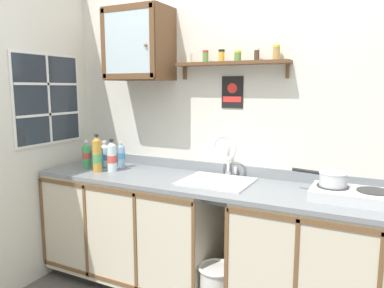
{
  "coord_description": "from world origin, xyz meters",
  "views": [
    {
      "loc": [
        0.96,
        -1.95,
        1.59
      ],
      "look_at": [
        -0.29,
        0.52,
        1.16
      ],
      "focal_mm": 34.4,
      "sensor_mm": 36.0,
      "label": 1
    }
  ],
  "objects_px": {
    "bottle_opaque_white_0": "(105,155)",
    "warning_sign": "(232,92)",
    "saucepan": "(332,178)",
    "sink": "(218,182)",
    "hot_plate_stove": "(352,195)",
    "bottle_water_clear_1": "(112,157)",
    "wall_cabinet": "(139,44)",
    "bottle_juice_amber_3": "(97,155)",
    "bottle_detergent_teal_5": "(98,157)",
    "bottle_water_blue_4": "(121,156)",
    "bottle_soda_green_2": "(87,155)"
  },
  "relations": [
    {
      "from": "sink",
      "to": "bottle_water_clear_1",
      "type": "bearing_deg",
      "value": -175.03
    },
    {
      "from": "bottle_water_blue_4",
      "to": "wall_cabinet",
      "type": "height_order",
      "value": "wall_cabinet"
    },
    {
      "from": "bottle_water_clear_1",
      "to": "sink",
      "type": "bearing_deg",
      "value": 4.97
    },
    {
      "from": "sink",
      "to": "warning_sign",
      "type": "bearing_deg",
      "value": 88.68
    },
    {
      "from": "wall_cabinet",
      "to": "bottle_water_blue_4",
      "type": "bearing_deg",
      "value": -170.09
    },
    {
      "from": "bottle_water_blue_4",
      "to": "warning_sign",
      "type": "height_order",
      "value": "warning_sign"
    },
    {
      "from": "saucepan",
      "to": "bottle_opaque_white_0",
      "type": "bearing_deg",
      "value": 178.01
    },
    {
      "from": "bottle_opaque_white_0",
      "to": "wall_cabinet",
      "type": "distance_m",
      "value": 0.97
    },
    {
      "from": "saucepan",
      "to": "wall_cabinet",
      "type": "distance_m",
      "value": 1.75
    },
    {
      "from": "bottle_water_blue_4",
      "to": "bottle_detergent_teal_5",
      "type": "relative_size",
      "value": 0.98
    },
    {
      "from": "bottle_opaque_white_0",
      "to": "bottle_soda_green_2",
      "type": "bearing_deg",
      "value": -139.77
    },
    {
      "from": "hot_plate_stove",
      "to": "bottle_soda_green_2",
      "type": "distance_m",
      "value": 2.08
    },
    {
      "from": "bottle_opaque_white_0",
      "to": "saucepan",
      "type": "bearing_deg",
      "value": -1.99
    },
    {
      "from": "saucepan",
      "to": "hot_plate_stove",
      "type": "bearing_deg",
      "value": -10.92
    },
    {
      "from": "sink",
      "to": "bottle_juice_amber_3",
      "type": "relative_size",
      "value": 1.6
    },
    {
      "from": "sink",
      "to": "bottle_detergent_teal_5",
      "type": "xyz_separation_m",
      "value": [
        -1.05,
        -0.07,
        0.11
      ]
    },
    {
      "from": "sink",
      "to": "bottle_water_blue_4",
      "type": "height_order",
      "value": "sink"
    },
    {
      "from": "bottle_detergent_teal_5",
      "to": "warning_sign",
      "type": "xyz_separation_m",
      "value": [
        1.05,
        0.32,
        0.53
      ]
    },
    {
      "from": "hot_plate_stove",
      "to": "bottle_water_clear_1",
      "type": "distance_m",
      "value": 1.8
    },
    {
      "from": "sink",
      "to": "bottle_water_blue_4",
      "type": "bearing_deg",
      "value": 176.06
    },
    {
      "from": "saucepan",
      "to": "sink",
      "type": "bearing_deg",
      "value": 177.84
    },
    {
      "from": "hot_plate_stove",
      "to": "bottle_water_clear_1",
      "type": "xyz_separation_m",
      "value": [
        -1.79,
        -0.03,
        0.08
      ]
    },
    {
      "from": "saucepan",
      "to": "bottle_soda_green_2",
      "type": "distance_m",
      "value": 1.96
    },
    {
      "from": "bottle_juice_amber_3",
      "to": "warning_sign",
      "type": "relative_size",
      "value": 1.28
    },
    {
      "from": "sink",
      "to": "bottle_juice_amber_3",
      "type": "bearing_deg",
      "value": -171.04
    },
    {
      "from": "bottle_juice_amber_3",
      "to": "bottle_water_blue_4",
      "type": "xyz_separation_m",
      "value": [
        0.07,
        0.22,
        -0.03
      ]
    },
    {
      "from": "sink",
      "to": "wall_cabinet",
      "type": "relative_size",
      "value": 0.87
    },
    {
      "from": "hot_plate_stove",
      "to": "bottle_opaque_white_0",
      "type": "xyz_separation_m",
      "value": [
        -1.96,
        0.09,
        0.06
      ]
    },
    {
      "from": "bottle_water_blue_4",
      "to": "warning_sign",
      "type": "xyz_separation_m",
      "value": [
        0.92,
        0.19,
        0.53
      ]
    },
    {
      "from": "saucepan",
      "to": "bottle_opaque_white_0",
      "type": "relative_size",
      "value": 1.54
    },
    {
      "from": "bottle_juice_amber_3",
      "to": "bottle_detergent_teal_5",
      "type": "height_order",
      "value": "bottle_juice_amber_3"
    },
    {
      "from": "hot_plate_stove",
      "to": "bottle_water_clear_1",
      "type": "bearing_deg",
      "value": -179.18
    },
    {
      "from": "saucepan",
      "to": "bottle_water_clear_1",
      "type": "relative_size",
      "value": 1.31
    },
    {
      "from": "bottle_opaque_white_0",
      "to": "bottle_detergent_teal_5",
      "type": "height_order",
      "value": "bottle_detergent_teal_5"
    },
    {
      "from": "bottle_juice_amber_3",
      "to": "bottle_water_clear_1",
      "type": "bearing_deg",
      "value": 41.67
    },
    {
      "from": "wall_cabinet",
      "to": "bottle_detergent_teal_5",
      "type": "bearing_deg",
      "value": -152.87
    },
    {
      "from": "bottle_water_blue_4",
      "to": "wall_cabinet",
      "type": "xyz_separation_m",
      "value": [
        0.18,
        0.03,
        0.91
      ]
    },
    {
      "from": "sink",
      "to": "saucepan",
      "type": "relative_size",
      "value": 1.42
    },
    {
      "from": "hot_plate_stove",
      "to": "wall_cabinet",
      "type": "relative_size",
      "value": 0.85
    },
    {
      "from": "sink",
      "to": "wall_cabinet",
      "type": "height_order",
      "value": "wall_cabinet"
    },
    {
      "from": "bottle_water_clear_1",
      "to": "bottle_juice_amber_3",
      "type": "relative_size",
      "value": 0.86
    },
    {
      "from": "bottle_opaque_white_0",
      "to": "warning_sign",
      "type": "xyz_separation_m",
      "value": [
        1.07,
        0.22,
        0.54
      ]
    },
    {
      "from": "bottle_soda_green_2",
      "to": "bottle_juice_amber_3",
      "type": "height_order",
      "value": "bottle_juice_amber_3"
    },
    {
      "from": "hot_plate_stove",
      "to": "wall_cabinet",
      "type": "distance_m",
      "value": 1.9
    },
    {
      "from": "sink",
      "to": "bottle_water_blue_4",
      "type": "xyz_separation_m",
      "value": [
        -0.91,
        0.06,
        0.11
      ]
    },
    {
      "from": "bottle_opaque_white_0",
      "to": "bottle_soda_green_2",
      "type": "xyz_separation_m",
      "value": [
        -0.11,
        -0.1,
        0.01
      ]
    },
    {
      "from": "sink",
      "to": "bottle_opaque_white_0",
      "type": "bearing_deg",
      "value": 178.13
    },
    {
      "from": "sink",
      "to": "bottle_opaque_white_0",
      "type": "relative_size",
      "value": 2.2
    },
    {
      "from": "saucepan",
      "to": "bottle_water_clear_1",
      "type": "height_order",
      "value": "bottle_water_clear_1"
    },
    {
      "from": "sink",
      "to": "bottle_water_blue_4",
      "type": "distance_m",
      "value": 0.92
    }
  ]
}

